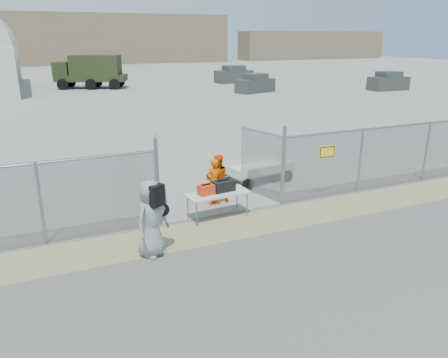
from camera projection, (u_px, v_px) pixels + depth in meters
name	position (u px, v px, depth m)	size (l,w,h in m)	color
ground	(254.00, 241.00, 11.39)	(160.00, 160.00, 0.00)	#515151
tarmac_inside	(79.00, 84.00, 47.98)	(160.00, 80.00, 0.01)	gray
dirt_strip	(238.00, 226.00, 12.26)	(44.00, 1.60, 0.01)	#948858
distant_hills	(84.00, 39.00, 79.83)	(140.00, 6.00, 9.00)	#7F684F
chain_link_fence	(224.00, 179.00, 12.79)	(40.00, 0.20, 2.20)	gray
folding_table	(218.00, 205.00, 12.73)	(1.84, 0.76, 0.78)	beige
orange_bag	(206.00, 190.00, 12.43)	(0.45, 0.30, 0.28)	red
black_duffel	(223.00, 186.00, 12.71)	(0.65, 0.38, 0.31)	black
security_worker_left	(214.00, 182.00, 13.59)	(0.55, 0.36, 1.51)	#F15500
security_worker_right	(217.00, 179.00, 13.80)	(0.77, 0.60, 1.58)	#F15500
visitor	(152.00, 219.00, 10.39)	(0.93, 0.61, 1.91)	gray
utility_trailer	(257.00, 171.00, 16.00)	(3.17, 1.63, 0.77)	beige
military_truck	(91.00, 72.00, 43.77)	(6.85, 2.53, 3.27)	#273117
parked_vehicle_near	(255.00, 83.00, 40.81)	(3.76, 1.70, 1.70)	#373B37
parked_vehicle_mid	(234.00, 74.00, 49.20)	(4.12, 1.87, 1.87)	#373B37
parked_vehicle_far	(388.00, 81.00, 42.49)	(3.88, 1.76, 1.76)	#373B37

